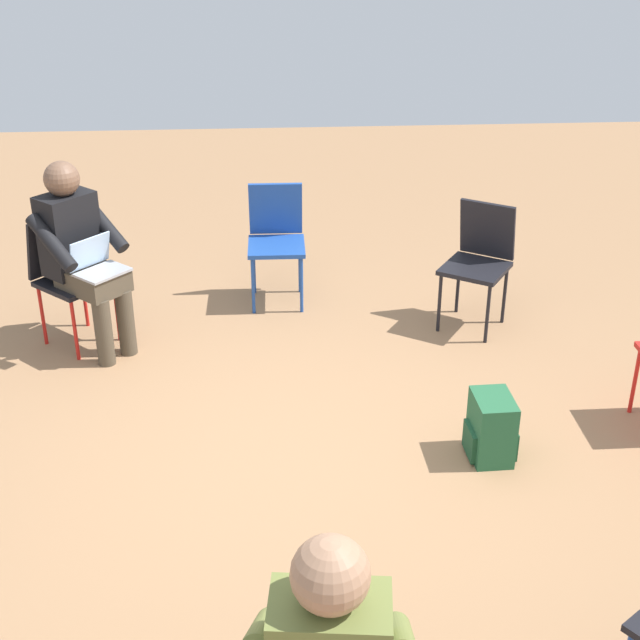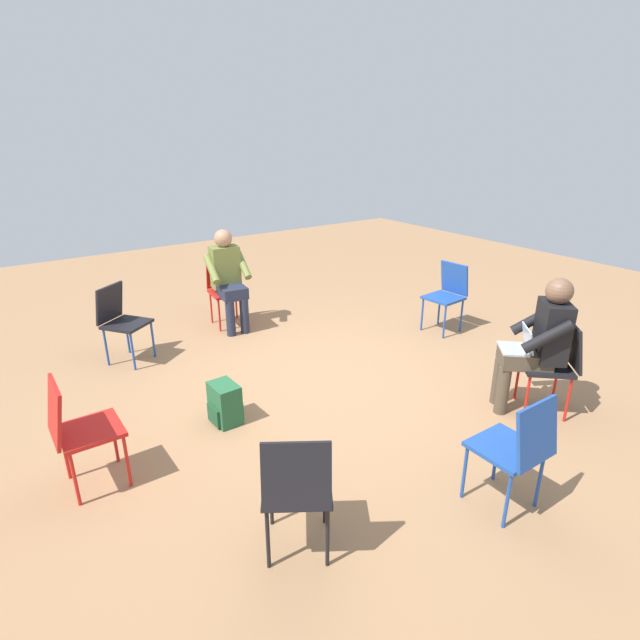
# 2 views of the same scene
# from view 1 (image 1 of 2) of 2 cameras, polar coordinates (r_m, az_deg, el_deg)

# --- Properties ---
(ground_plane) EXTENTS (14.00, 14.00, 0.00)m
(ground_plane) POSITION_cam_1_polar(r_m,az_deg,el_deg) (4.75, -1.95, -9.43)
(ground_plane) COLOR #99704C
(chair_west) EXTENTS (0.44, 0.41, 0.85)m
(chair_west) POSITION_cam_1_polar(r_m,az_deg,el_deg) (6.38, -2.82, 5.47)
(chair_west) COLOR #1E4799
(chair_west) RESTS_ON ground
(chair_southwest) EXTENTS (0.58, 0.59, 0.85)m
(chair_southwest) POSITION_cam_1_polar(r_m,az_deg,el_deg) (6.00, -15.86, 3.04)
(chair_southwest) COLOR black
(chair_southwest) RESTS_ON ground
(chair_northwest) EXTENTS (0.58, 0.57, 0.85)m
(chair_northwest) POSITION_cam_1_polar(r_m,az_deg,el_deg) (6.09, 10.17, 4.02)
(chair_northwest) COLOR black
(chair_northwest) RESTS_ON ground
(person_with_laptop) EXTENTS (0.63, 0.64, 1.24)m
(person_with_laptop) POSITION_cam_1_polar(r_m,az_deg,el_deg) (5.80, -15.10, 4.41)
(person_with_laptop) COLOR #4C4233
(person_with_laptop) RESTS_ON ground
(backpack_near_laptop_user) EXTENTS (0.29, 0.26, 0.36)m
(backpack_near_laptop_user) POSITION_cam_1_polar(r_m,az_deg,el_deg) (4.84, 10.89, -6.98)
(backpack_near_laptop_user) COLOR #235B38
(backpack_near_laptop_user) RESTS_ON ground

